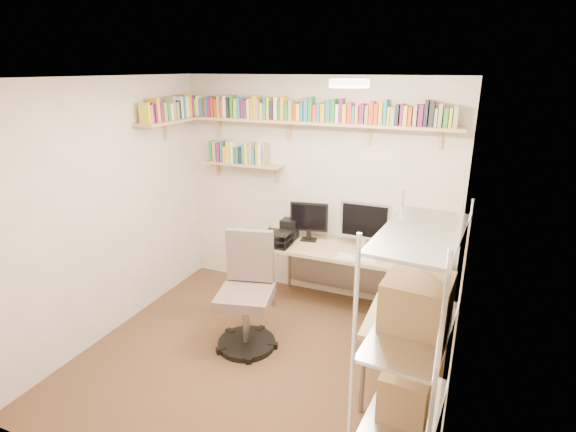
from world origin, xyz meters
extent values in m
plane|color=#4D3321|center=(0.00, 0.00, 0.00)|extent=(3.20, 3.20, 0.00)
cube|color=#C2B59E|center=(0.00, 1.50, 1.25)|extent=(3.20, 0.04, 2.50)
cube|color=#C2B59E|center=(-1.60, 0.00, 1.25)|extent=(0.04, 3.00, 2.50)
cube|color=#C2B59E|center=(1.60, 0.00, 1.25)|extent=(0.04, 3.00, 2.50)
cube|color=#C2B59E|center=(0.00, -1.50, 1.25)|extent=(3.20, 0.04, 2.50)
cube|color=white|center=(0.00, 0.00, 2.50)|extent=(3.20, 3.00, 0.04)
cube|color=white|center=(1.59, 0.55, 1.55)|extent=(0.01, 0.30, 0.42)
cube|color=silver|center=(1.59, 0.15, 1.50)|extent=(0.01, 0.28, 0.38)
cylinder|color=#FFEAC6|center=(0.70, 0.20, 2.46)|extent=(0.30, 0.30, 0.06)
cube|color=tan|center=(0.00, 1.38, 2.02)|extent=(3.05, 0.25, 0.03)
cube|color=tan|center=(-1.48, 0.95, 2.02)|extent=(0.25, 1.00, 0.03)
cube|color=tan|center=(-0.85, 1.40, 1.50)|extent=(0.95, 0.20, 0.02)
cube|color=tan|center=(-1.20, 1.44, 1.95)|extent=(0.03, 0.20, 0.20)
cube|color=tan|center=(-0.30, 1.44, 1.95)|extent=(0.03, 0.20, 0.20)
cube|color=tan|center=(0.60, 1.44, 1.95)|extent=(0.03, 0.20, 0.20)
cube|color=tan|center=(1.30, 1.44, 1.95)|extent=(0.03, 0.20, 0.20)
cube|color=teal|center=(-1.47, 1.38, 2.15)|extent=(0.03, 0.13, 0.23)
cube|color=gold|center=(-1.42, 1.38, 2.13)|extent=(0.04, 0.14, 0.19)
cube|color=white|center=(-1.39, 1.38, 2.15)|extent=(0.03, 0.13, 0.23)
cube|color=#2E658A|center=(-1.34, 1.38, 2.13)|extent=(0.04, 0.11, 0.19)
cube|color=red|center=(-1.29, 1.38, 2.13)|extent=(0.03, 0.11, 0.18)
cube|color=teal|center=(-1.26, 1.38, 2.15)|extent=(0.02, 0.15, 0.22)
cube|color=#671B53|center=(-1.23, 1.38, 2.14)|extent=(0.02, 0.15, 0.22)
cube|color=red|center=(-1.19, 1.38, 2.14)|extent=(0.03, 0.11, 0.22)
cube|color=red|center=(-1.15, 1.38, 2.14)|extent=(0.03, 0.12, 0.20)
cube|color=gray|center=(-1.11, 1.38, 2.15)|extent=(0.03, 0.15, 0.23)
cube|color=red|center=(-1.07, 1.38, 2.13)|extent=(0.03, 0.12, 0.19)
cube|color=white|center=(-1.03, 1.38, 2.15)|extent=(0.04, 0.12, 0.24)
cube|color=black|center=(-0.99, 1.38, 2.15)|extent=(0.03, 0.12, 0.22)
cube|color=#28782D|center=(-0.94, 1.38, 2.16)|extent=(0.03, 0.12, 0.25)
cube|color=gold|center=(-0.89, 1.38, 2.14)|extent=(0.03, 0.13, 0.21)
cube|color=teal|center=(-0.85, 1.38, 2.15)|extent=(0.04, 0.12, 0.22)
cube|color=#671B53|center=(-0.80, 1.38, 2.14)|extent=(0.04, 0.12, 0.20)
cube|color=#671B53|center=(-0.76, 1.38, 2.13)|extent=(0.03, 0.15, 0.19)
cube|color=white|center=(-0.73, 1.38, 2.14)|extent=(0.03, 0.14, 0.20)
cube|color=gold|center=(-0.69, 1.38, 2.14)|extent=(0.03, 0.14, 0.21)
cube|color=gold|center=(-0.65, 1.38, 2.16)|extent=(0.04, 0.12, 0.25)
cube|color=gray|center=(-0.62, 1.38, 2.14)|extent=(0.03, 0.14, 0.21)
cube|color=gold|center=(-0.57, 1.38, 2.12)|extent=(0.04, 0.12, 0.17)
cube|color=teal|center=(-0.53, 1.38, 2.15)|extent=(0.03, 0.11, 0.24)
cube|color=gold|center=(-0.50, 1.38, 2.15)|extent=(0.03, 0.12, 0.24)
cube|color=black|center=(-0.45, 1.38, 2.13)|extent=(0.04, 0.13, 0.19)
cube|color=white|center=(-0.41, 1.38, 2.15)|extent=(0.03, 0.12, 0.24)
cube|color=#28782D|center=(-0.36, 1.38, 2.13)|extent=(0.02, 0.12, 0.19)
cube|color=gold|center=(-0.33, 1.38, 2.16)|extent=(0.04, 0.13, 0.24)
cube|color=#28782D|center=(-0.28, 1.38, 2.13)|extent=(0.04, 0.12, 0.19)
cube|color=gray|center=(-0.23, 1.38, 2.14)|extent=(0.04, 0.12, 0.21)
cube|color=red|center=(-0.19, 1.38, 2.13)|extent=(0.03, 0.13, 0.18)
cube|color=gold|center=(-0.15, 1.38, 2.12)|extent=(0.04, 0.13, 0.18)
cube|color=teal|center=(-0.10, 1.38, 2.13)|extent=(0.02, 0.12, 0.20)
cube|color=#2E658A|center=(-0.06, 1.38, 2.15)|extent=(0.04, 0.13, 0.23)
cube|color=#28782D|center=(-0.01, 1.38, 2.16)|extent=(0.04, 0.12, 0.25)
cube|color=red|center=(0.04, 1.38, 2.12)|extent=(0.04, 0.14, 0.17)
cube|color=#2E658A|center=(0.08, 1.38, 2.13)|extent=(0.03, 0.15, 0.19)
cube|color=gold|center=(0.13, 1.38, 2.13)|extent=(0.04, 0.13, 0.18)
cube|color=#2E658A|center=(0.18, 1.38, 2.15)|extent=(0.04, 0.12, 0.22)
cube|color=#28782D|center=(0.24, 1.38, 2.15)|extent=(0.04, 0.14, 0.23)
cube|color=white|center=(0.28, 1.38, 2.13)|extent=(0.03, 0.12, 0.18)
cube|color=#671B53|center=(0.32, 1.38, 2.15)|extent=(0.03, 0.12, 0.24)
cube|color=gold|center=(0.36, 1.38, 2.13)|extent=(0.04, 0.14, 0.18)
cube|color=red|center=(0.41, 1.38, 2.13)|extent=(0.04, 0.13, 0.20)
cube|color=#2E658A|center=(0.45, 1.38, 2.12)|extent=(0.03, 0.12, 0.17)
cube|color=gold|center=(0.48, 1.38, 2.12)|extent=(0.03, 0.12, 0.18)
cube|color=#671B53|center=(0.53, 1.38, 2.13)|extent=(0.04, 0.13, 0.19)
cube|color=gray|center=(0.58, 1.38, 2.12)|extent=(0.03, 0.11, 0.18)
cube|color=red|center=(0.63, 1.38, 2.15)|extent=(0.04, 0.11, 0.22)
cube|color=red|center=(0.68, 1.38, 2.13)|extent=(0.04, 0.11, 0.20)
cube|color=gold|center=(0.72, 1.38, 2.14)|extent=(0.03, 0.13, 0.21)
cube|color=teal|center=(0.77, 1.38, 2.15)|extent=(0.03, 0.14, 0.24)
cube|color=gold|center=(0.80, 1.38, 2.12)|extent=(0.02, 0.12, 0.17)
cube|color=gray|center=(0.84, 1.38, 2.12)|extent=(0.04, 0.12, 0.17)
cube|color=black|center=(0.88, 1.38, 2.13)|extent=(0.03, 0.14, 0.19)
cube|color=#671B53|center=(0.92, 1.38, 2.14)|extent=(0.03, 0.11, 0.20)
cube|color=gold|center=(0.96, 1.38, 2.13)|extent=(0.03, 0.12, 0.19)
cube|color=red|center=(1.01, 1.38, 2.12)|extent=(0.03, 0.15, 0.18)
cube|color=gray|center=(1.05, 1.38, 2.14)|extent=(0.03, 0.14, 0.20)
cube|color=#671B53|center=(1.10, 1.38, 2.14)|extent=(0.04, 0.11, 0.20)
cube|color=black|center=(1.15, 1.38, 2.16)|extent=(0.03, 0.14, 0.25)
cube|color=black|center=(1.20, 1.38, 2.15)|extent=(0.04, 0.14, 0.23)
cube|color=gray|center=(1.24, 1.38, 2.12)|extent=(0.03, 0.14, 0.17)
cube|color=gray|center=(1.28, 1.38, 2.14)|extent=(0.04, 0.12, 0.22)
cube|color=#28782D|center=(1.33, 1.38, 2.12)|extent=(0.04, 0.11, 0.18)
cube|color=gold|center=(1.38, 1.38, 2.13)|extent=(0.03, 0.14, 0.18)
cube|color=gray|center=(1.42, 1.38, 2.14)|extent=(0.04, 0.15, 0.20)
cube|color=gold|center=(-1.48, 0.52, 2.14)|extent=(0.12, 0.03, 0.21)
cube|color=gold|center=(-1.48, 0.56, 2.12)|extent=(0.12, 0.02, 0.18)
cube|color=#671B53|center=(-1.48, 0.59, 2.14)|extent=(0.11, 0.02, 0.20)
cube|color=#671B53|center=(-1.48, 0.62, 2.13)|extent=(0.14, 0.03, 0.19)
cube|color=gold|center=(-1.48, 0.67, 2.15)|extent=(0.12, 0.04, 0.24)
cube|color=#671B53|center=(-1.48, 0.72, 2.14)|extent=(0.11, 0.04, 0.21)
cube|color=gray|center=(-1.48, 0.77, 2.13)|extent=(0.14, 0.04, 0.19)
cube|color=#28782D|center=(-1.48, 0.83, 2.13)|extent=(0.14, 0.04, 0.19)
cube|color=white|center=(-1.48, 0.89, 2.12)|extent=(0.13, 0.04, 0.17)
cube|color=gray|center=(-1.48, 0.94, 2.16)|extent=(0.12, 0.03, 0.24)
cube|color=gray|center=(-1.48, 0.98, 2.13)|extent=(0.15, 0.04, 0.18)
cube|color=black|center=(-1.48, 1.02, 2.13)|extent=(0.14, 0.04, 0.19)
cube|color=white|center=(-1.48, 1.07, 2.15)|extent=(0.13, 0.03, 0.23)
cube|color=#2E658A|center=(-1.48, 1.11, 2.16)|extent=(0.14, 0.03, 0.24)
cube|color=white|center=(-1.48, 1.15, 2.15)|extent=(0.14, 0.04, 0.23)
cube|color=gold|center=(-1.48, 1.19, 2.14)|extent=(0.14, 0.02, 0.22)
cube|color=gold|center=(-1.48, 1.24, 2.16)|extent=(0.12, 0.04, 0.25)
cube|color=#671B53|center=(-1.48, 1.28, 2.15)|extent=(0.12, 0.04, 0.23)
cube|color=black|center=(-1.48, 1.32, 2.13)|extent=(0.12, 0.03, 0.19)
cube|color=red|center=(-1.48, 1.36, 2.14)|extent=(0.13, 0.02, 0.20)
cube|color=#28782D|center=(-1.26, 1.40, 1.63)|extent=(0.03, 0.11, 0.24)
cube|color=gray|center=(-1.21, 1.40, 1.63)|extent=(0.04, 0.12, 0.24)
cube|color=#671B53|center=(-1.16, 1.40, 1.62)|extent=(0.04, 0.14, 0.22)
cube|color=#2E658A|center=(-1.11, 1.40, 1.63)|extent=(0.02, 0.12, 0.24)
cube|color=gold|center=(-1.07, 1.40, 1.61)|extent=(0.04, 0.14, 0.19)
cube|color=gold|center=(-1.02, 1.40, 1.64)|extent=(0.04, 0.13, 0.25)
cube|color=white|center=(-0.97, 1.40, 1.64)|extent=(0.03, 0.13, 0.25)
cube|color=#28782D|center=(-0.94, 1.40, 1.60)|extent=(0.02, 0.12, 0.18)
cube|color=#2E658A|center=(-0.90, 1.40, 1.61)|extent=(0.02, 0.14, 0.19)
cube|color=black|center=(-0.86, 1.40, 1.60)|extent=(0.04, 0.11, 0.17)
cube|color=teal|center=(-0.82, 1.40, 1.63)|extent=(0.03, 0.15, 0.23)
cube|color=gold|center=(-0.78, 1.40, 1.64)|extent=(0.04, 0.13, 0.25)
cube|color=gray|center=(-0.73, 1.40, 1.64)|extent=(0.04, 0.13, 0.25)
cube|color=#2E658A|center=(-0.70, 1.40, 1.61)|extent=(0.03, 0.13, 0.20)
cube|color=gold|center=(-0.65, 1.40, 1.62)|extent=(0.03, 0.12, 0.22)
cube|color=white|center=(-0.61, 1.40, 1.63)|extent=(0.03, 0.15, 0.24)
cube|color=gray|center=(-0.57, 1.40, 1.64)|extent=(0.03, 0.12, 0.25)
cube|color=tan|center=(0.59, 1.18, 0.69)|extent=(1.83, 0.58, 0.04)
cube|color=tan|center=(1.27, 0.28, 0.69)|extent=(0.58, 1.25, 0.04)
cylinder|color=gray|center=(-0.28, 0.94, 0.34)|extent=(0.04, 0.04, 0.67)
cylinder|color=gray|center=(-0.28, 1.42, 0.34)|extent=(0.04, 0.04, 0.67)
cylinder|color=gray|center=(1.51, 1.42, 0.34)|extent=(0.04, 0.04, 0.67)
cylinder|color=gray|center=(1.03, -0.29, 0.34)|extent=(0.04, 0.04, 0.67)
cylinder|color=gray|center=(1.51, -0.29, 0.34)|extent=(0.04, 0.04, 0.67)
cube|color=gray|center=(0.59, 1.43, 0.39)|extent=(1.73, 0.02, 0.53)
cube|color=silver|center=(0.63, 1.30, 1.03)|extent=(0.53, 0.03, 0.40)
cube|color=black|center=(0.63, 1.28, 1.03)|extent=(0.48, 0.00, 0.35)
cube|color=black|center=(0.01, 1.30, 0.99)|extent=(0.42, 0.03, 0.33)
cube|color=black|center=(1.41, 0.33, 1.01)|extent=(0.03, 0.56, 0.37)
cube|color=white|center=(1.39, 0.33, 1.01)|extent=(0.00, 0.50, 0.31)
cube|color=white|center=(0.63, 1.01, 0.72)|extent=(0.40, 0.13, 0.01)
cube|color=white|center=(1.13, 0.33, 0.72)|extent=(0.13, 0.39, 0.01)
cylinder|color=#C33A10|center=(1.13, 1.18, 0.72)|extent=(0.10, 0.10, 0.02)
cylinder|color=#C33A10|center=(1.13, 1.18, 0.87)|extent=(0.02, 0.02, 0.27)
cone|color=#C33A10|center=(1.13, 1.18, 1.02)|extent=(0.12, 0.12, 0.09)
sphere|color=#FFBF72|center=(1.13, 1.18, 0.99)|extent=(0.05, 0.05, 0.05)
cube|color=black|center=(-0.21, 1.26, 0.83)|extent=(0.17, 0.17, 0.23)
cube|color=black|center=(-0.25, 1.01, 0.81)|extent=(0.29, 0.23, 0.19)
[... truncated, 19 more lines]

